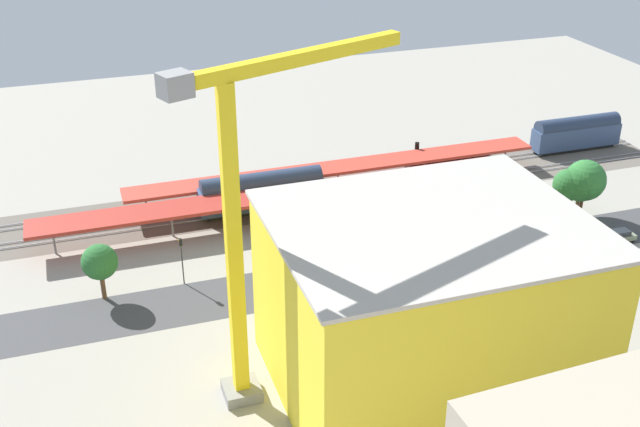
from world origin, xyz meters
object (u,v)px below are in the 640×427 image
at_px(platform_canopy_near, 281,195).
at_px(tower_crane, 249,211).
at_px(box_truck_0, 441,275).
at_px(parked_car_0, 620,236).
at_px(street_tree_3, 569,185).
at_px(street_tree_4, 100,262).
at_px(parked_car_4, 418,275).
at_px(platform_canopy_far, 338,168).
at_px(passenger_coach, 576,132).
at_px(parked_car_3, 468,263).
at_px(street_tree_2, 585,180).
at_px(parked_car_1, 571,246).
at_px(box_truck_2, 410,266).
at_px(construction_building, 426,307).
at_px(parked_car_2, 526,253).
at_px(box_truck_1, 410,269).
at_px(freight_coach_far, 262,191).
at_px(parked_car_6, 303,295).
at_px(street_tree_0, 581,183).
at_px(street_tree_1, 502,196).
at_px(locomotive, 450,157).
at_px(parked_car_5, 364,284).

relative_size(platform_canopy_near, tower_crane, 2.03).
bearing_deg(box_truck_0, parked_car_0, -174.93).
distance_m(street_tree_3, street_tree_4, 65.11).
distance_m(parked_car_0, box_truck_0, 28.40).
bearing_deg(parked_car_4, platform_canopy_far, -89.07).
distance_m(passenger_coach, parked_car_3, 47.67).
height_order(platform_canopy_far, street_tree_2, street_tree_2).
bearing_deg(street_tree_4, parked_car_1, 172.10).
relative_size(tower_crane, street_tree_3, 4.70).
height_order(parked_car_1, tower_crane, tower_crane).
relative_size(parked_car_3, street_tree_2, 0.50).
distance_m(parked_car_4, box_truck_2, 1.46).
distance_m(platform_canopy_near, street_tree_4, 28.84).
xyz_separation_m(platform_canopy_far, parked_car_4, (-0.46, 28.25, -2.97)).
bearing_deg(construction_building, parked_car_2, -141.98).
xyz_separation_m(box_truck_0, box_truck_1, (3.02, -2.22, 0.07)).
distance_m(parked_car_3, tower_crane, 39.61).
distance_m(freight_coach_far, street_tree_2, 46.26).
bearing_deg(parked_car_3, box_truck_0, 27.30).
relative_size(parked_car_1, parked_car_2, 0.99).
xyz_separation_m(parked_car_3, construction_building, (15.40, 18.60, 8.26)).
xyz_separation_m(street_tree_2, street_tree_4, (67.31, 0.58, -0.56)).
bearing_deg(street_tree_3, parked_car_6, 12.30).
relative_size(street_tree_0, street_tree_4, 1.12).
distance_m(platform_canopy_near, street_tree_1, 30.66).
bearing_deg(tower_crane, locomotive, -134.94).
bearing_deg(street_tree_0, parked_car_0, 96.69).
bearing_deg(parked_car_2, parked_car_6, 0.57).
height_order(box_truck_0, box_truck_1, box_truck_1).
height_order(locomotive, parked_car_0, locomotive).
bearing_deg(parked_car_0, passenger_coach, -114.61).
relative_size(parked_car_5, tower_crane, 0.13).
bearing_deg(parked_car_6, parked_car_3, -178.68).
distance_m(parked_car_4, parked_car_5, 7.15).
bearing_deg(box_truck_0, platform_canopy_near, -59.86).
xyz_separation_m(freight_coach_far, street_tree_2, (-43.22, 16.32, 2.40)).
bearing_deg(parked_car_1, parked_car_6, -0.09).
height_order(platform_canopy_far, box_truck_0, platform_canopy_far).
bearing_deg(parked_car_4, street_tree_2, -163.37).
distance_m(parked_car_5, tower_crane, 29.21).
height_order(passenger_coach, parked_car_4, passenger_coach).
xyz_separation_m(platform_canopy_far, street_tree_1, (-16.63, 19.96, 1.67)).
distance_m(locomotive, parked_car_0, 32.04).
bearing_deg(box_truck_1, parked_car_4, 172.75).
relative_size(platform_canopy_near, parked_car_0, 16.15).
xyz_separation_m(parked_car_5, street_tree_1, (-23.31, -8.12, 4.72)).
height_order(locomotive, street_tree_1, street_tree_1).
distance_m(parked_car_0, street_tree_2, 9.77).
relative_size(passenger_coach, parked_car_2, 3.62).
xyz_separation_m(parked_car_5, parked_car_6, (7.87, 0.02, 0.03)).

